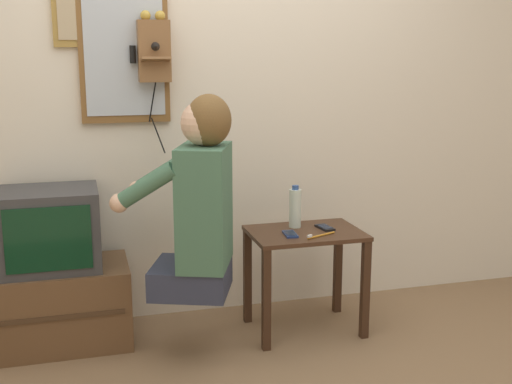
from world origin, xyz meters
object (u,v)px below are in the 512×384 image
(person, at_px, (199,200))
(cell_phone_spare, at_px, (325,227))
(wall_mirror, at_px, (124,48))
(cell_phone_held, at_px, (290,234))
(water_bottle, at_px, (295,208))
(television, at_px, (50,229))
(wall_phone_antique, at_px, (153,50))
(toothbrush, at_px, (319,235))

(person, distance_m, cell_phone_spare, 0.76)
(wall_mirror, relative_size, cell_phone_held, 5.95)
(water_bottle, bearing_deg, cell_phone_held, -117.70)
(television, height_order, wall_phone_antique, wall_phone_antique)
(wall_phone_antique, height_order, wall_mirror, wall_mirror)
(wall_mirror, bearing_deg, cell_phone_held, -30.45)
(person, bearing_deg, cell_phone_spare, -55.18)
(television, bearing_deg, cell_phone_spare, -6.46)
(wall_phone_antique, distance_m, water_bottle, 1.11)
(person, bearing_deg, water_bottle, -45.38)
(cell_phone_held, relative_size, water_bottle, 0.57)
(television, height_order, toothbrush, television)
(television, relative_size, cell_phone_spare, 3.66)
(cell_phone_held, height_order, cell_phone_spare, same)
(cell_phone_spare, bearing_deg, person, -173.85)
(wall_mirror, distance_m, cell_phone_held, 1.29)
(cell_phone_held, bearing_deg, wall_phone_antique, 152.09)
(toothbrush, bearing_deg, person, 69.96)
(cell_phone_spare, distance_m, toothbrush, 0.16)
(wall_mirror, relative_size, water_bottle, 3.38)
(wall_mirror, bearing_deg, wall_phone_antique, -15.78)
(television, relative_size, wall_mirror, 0.62)
(television, height_order, cell_phone_spare, television)
(person, distance_m, cell_phone_held, 0.55)
(cell_phone_spare, height_order, toothbrush, toothbrush)
(wall_phone_antique, relative_size, cell_phone_spare, 5.61)
(water_bottle, bearing_deg, person, -156.18)
(person, xyz_separation_m, wall_phone_antique, (-0.13, 0.51, 0.69))
(cell_phone_held, xyz_separation_m, cell_phone_spare, (0.22, 0.07, 0.00))
(cell_phone_spare, relative_size, water_bottle, 0.58)
(wall_mirror, bearing_deg, water_bottle, -19.90)
(television, distance_m, water_bottle, 1.26)
(cell_phone_spare, xyz_separation_m, toothbrush, (-0.09, -0.14, 0.00))
(cell_phone_spare, bearing_deg, television, 165.67)
(cell_phone_held, distance_m, water_bottle, 0.19)
(cell_phone_held, height_order, water_bottle, water_bottle)
(wall_phone_antique, relative_size, cell_phone_held, 5.69)
(water_bottle, bearing_deg, wall_mirror, 160.10)
(person, height_order, wall_mirror, wall_mirror)
(person, relative_size, wall_mirror, 1.24)
(cell_phone_held, relative_size, cell_phone_spare, 0.99)
(water_bottle, bearing_deg, toothbrush, -74.93)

